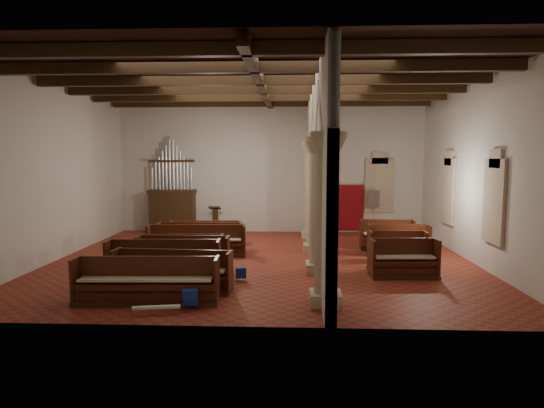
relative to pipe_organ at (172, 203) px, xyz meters
The scene contains 33 objects.
floor 7.24m from the pipe_organ, 50.71° to the right, with size 14.00×14.00×0.00m, color maroon.
ceiling 8.48m from the pipe_organ, 50.71° to the right, with size 14.00×14.00×0.00m, color black.
wall_back 4.81m from the pipe_organ, ahead, with size 14.00×0.02×6.00m, color beige.
wall_front 12.46m from the pipe_organ, 68.63° to the right, with size 14.00×0.02×6.00m, color beige.
wall_left 6.26m from the pipe_organ, 114.44° to the right, with size 0.02×12.00×6.00m, color beige.
wall_right 12.85m from the pipe_organ, 25.56° to the right, with size 0.02×12.00×6.00m, color beige.
ceiling_beams 8.38m from the pipe_organ, 50.71° to the right, with size 13.80×11.80×0.30m, color #342210, non-canonical shape.
arcade 8.65m from the pipe_organ, 41.12° to the right, with size 0.90×11.90×6.00m.
window_right_a 13.47m from the pipe_organ, 31.37° to the right, with size 0.03×1.00×2.20m, color #377B5A.
window_right_b 11.89m from the pipe_organ, 14.65° to the right, with size 0.03×1.00×2.20m, color #377B5A.
window_back 9.55m from the pipe_organ, ahead, with size 1.00×0.03×2.20m, color #377B5A.
pipe_organ is the anchor object (origin of this frame).
lectern 2.15m from the pipe_organ, ahead, with size 0.54×0.55×1.27m.
dossal_curtain 8.01m from the pipe_organ, ahead, with size 1.80×0.07×2.17m.
processional_banner 9.22m from the pipe_organ, ahead, with size 0.49×0.62×2.15m.
hymnal_box_a 10.93m from the pipe_organ, 73.19° to the right, with size 0.35×0.28×0.35m, color navy.
hymnal_box_b 9.07m from the pipe_organ, 63.21° to the right, with size 0.29×0.24×0.29m, color #153096.
hymnal_box_c 6.70m from the pipe_organ, 62.97° to the right, with size 0.36×0.30×0.36m, color navy.
tube_heater_a 11.21m from the pipe_organ, 77.14° to the right, with size 0.11×0.11×1.05m, color silver.
tube_heater_b 9.47m from the pipe_organ, 72.96° to the right, with size 0.09×0.09×0.93m, color silver.
nave_pew_0 10.31m from the pipe_organ, 78.67° to the right, with size 3.47×0.88×1.11m.
nave_pew_1 9.43m from the pipe_organ, 75.36° to the right, with size 3.17×0.93×1.08m.
nave_pew_2 8.33m from the pipe_organ, 77.03° to the right, with size 3.23×0.92×1.15m.
nave_pew_3 7.30m from the pipe_organ, 72.79° to the right, with size 2.84×0.72×1.07m.
nave_pew_4 6.45m from the pipe_organ, 72.87° to the right, with size 2.78×0.80×0.97m.
nave_pew_5 5.43m from the pipe_organ, 66.37° to the right, with size 3.47×0.95×1.10m.
nave_pew_6 4.59m from the pipe_organ, 62.57° to the right, with size 3.15×0.71×1.05m.
nave_pew_7 3.75m from the pipe_organ, 54.80° to the right, with size 2.81×0.80×0.97m.
aisle_pew_0 11.52m from the pipe_organ, 40.20° to the right, with size 1.98×0.86×1.12m.
aisle_pew_1 11.12m from the pipe_organ, 37.51° to the right, with size 1.88×0.78×0.98m.
aisle_pew_2 10.60m from the pipe_organ, 31.11° to the right, with size 1.89×0.73×1.03m.
aisle_pew_3 10.35m from the pipe_organ, 25.40° to the right, with size 2.18×0.80×1.10m.
aisle_pew_4 9.77m from the pipe_organ, 20.72° to the right, with size 2.01×0.81×1.12m.
Camera 1 is at (0.98, -15.06, 3.51)m, focal length 30.00 mm.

